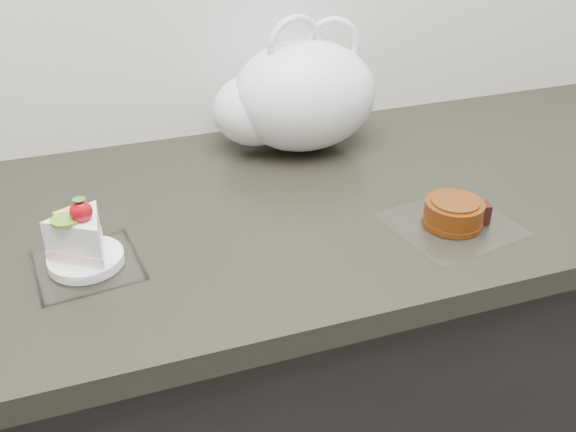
# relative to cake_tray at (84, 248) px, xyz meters

# --- Properties ---
(counter) EXTENTS (2.04, 0.64, 0.90)m
(counter) POSITION_rel_cake_tray_xyz_m (0.23, 0.09, -0.48)
(counter) COLOR black
(counter) RESTS_ON ground
(cake_tray) EXTENTS (0.16, 0.16, 0.11)m
(cake_tray) POSITION_rel_cake_tray_xyz_m (0.00, 0.00, 0.00)
(cake_tray) COLOR white
(cake_tray) RESTS_ON counter
(mooncake_wrap) EXTENTS (0.21, 0.20, 0.04)m
(mooncake_wrap) POSITION_rel_cake_tray_xyz_m (0.55, -0.07, -0.01)
(mooncake_wrap) COLOR white
(mooncake_wrap) RESTS_ON counter
(plastic_bag) EXTENTS (0.31, 0.22, 0.25)m
(plastic_bag) POSITION_rel_cake_tray_xyz_m (0.41, 0.28, 0.07)
(plastic_bag) COLOR white
(plastic_bag) RESTS_ON counter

